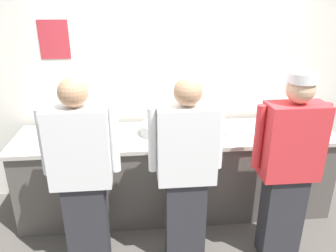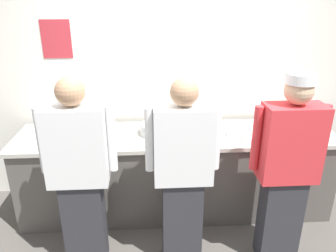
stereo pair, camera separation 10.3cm
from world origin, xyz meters
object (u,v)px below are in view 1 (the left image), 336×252
object	(u,v)px
squeeze_bottle_primary	(66,133)
ramekin_orange_sauce	(309,134)
sheet_tray	(104,134)
ramekin_green_sauce	(59,138)
chef_far_right	(289,166)
chefs_knife	(274,130)
chef_near_left	(82,175)
plate_stack_front	(251,136)
ramekin_yellow_sauce	(231,133)
deli_cup	(194,124)
mixing_bowl_steel	(158,129)
squeeze_bottle_secondary	(296,125)
chef_center	(186,171)

from	to	relation	value
squeeze_bottle_primary	ramekin_orange_sauce	distance (m)	2.39
sheet_tray	ramekin_green_sauce	size ratio (longest dim) A/B	4.36
chef_far_right	chefs_knife	bearing A→B (deg)	76.13
sheet_tray	chef_near_left	bearing A→B (deg)	-98.34
sheet_tray	plate_stack_front	bearing A→B (deg)	-8.56
ramekin_yellow_sauce	chefs_knife	xyz separation A→B (m)	(0.48, 0.06, -0.01)
ramekin_orange_sauce	squeeze_bottle_primary	bearing A→B (deg)	179.02
squeeze_bottle_primary	deli_cup	bearing A→B (deg)	11.66
mixing_bowl_steel	ramekin_yellow_sauce	xyz separation A→B (m)	(0.73, -0.09, -0.04)
ramekin_orange_sauce	squeeze_bottle_secondary	bearing A→B (deg)	144.68
chef_center	deli_cup	xyz separation A→B (m)	(0.21, 0.86, 0.07)
mixing_bowl_steel	sheet_tray	world-z (taller)	mixing_bowl_steel
ramekin_green_sauce	deli_cup	size ratio (longest dim) A/B	1.06
sheet_tray	squeeze_bottle_secondary	world-z (taller)	squeeze_bottle_secondary
sheet_tray	mixing_bowl_steel	bearing A→B (deg)	-2.53
sheet_tray	ramekin_green_sauce	bearing A→B (deg)	-169.20
plate_stack_front	ramekin_orange_sauce	distance (m)	0.60
sheet_tray	deli_cup	distance (m)	0.93
chef_far_right	ramekin_orange_sauce	distance (m)	0.76
squeeze_bottle_primary	squeeze_bottle_secondary	xyz separation A→B (m)	(2.28, 0.04, -0.01)
plate_stack_front	ramekin_orange_sauce	size ratio (longest dim) A/B	2.28
mixing_bowl_steel	squeeze_bottle_secondary	size ratio (longest dim) A/B	1.91
plate_stack_front	mixing_bowl_steel	bearing A→B (deg)	167.95
squeeze_bottle_secondary	ramekin_yellow_sauce	size ratio (longest dim) A/B	1.88
chef_far_right	ramekin_orange_sauce	size ratio (longest dim) A/B	20.11
plate_stack_front	ramekin_yellow_sauce	world-z (taller)	plate_stack_front
ramekin_orange_sauce	ramekin_yellow_sauce	xyz separation A→B (m)	(-0.78, 0.09, -0.00)
chef_far_right	deli_cup	size ratio (longest dim) A/B	18.62
chef_near_left	chefs_knife	distance (m)	1.99
squeeze_bottle_secondary	deli_cup	world-z (taller)	squeeze_bottle_secondary
chef_near_left	squeeze_bottle_secondary	size ratio (longest dim) A/B	9.02
squeeze_bottle_secondary	chefs_knife	size ratio (longest dim) A/B	0.67
squeeze_bottle_primary	ramekin_orange_sauce	bearing A→B (deg)	-0.98
ramekin_yellow_sauce	deli_cup	xyz separation A→B (m)	(-0.34, 0.21, 0.02)
chef_center	chef_far_right	size ratio (longest dim) A/B	0.98
sheet_tray	deli_cup	bearing A→B (deg)	5.81
plate_stack_front	mixing_bowl_steel	xyz separation A→B (m)	(-0.91, 0.19, 0.03)
chefs_knife	squeeze_bottle_secondary	bearing A→B (deg)	-22.54
ramekin_green_sauce	ramekin_yellow_sauce	size ratio (longest dim) A/B	0.97
chef_far_right	sheet_tray	size ratio (longest dim) A/B	4.03
sheet_tray	ramekin_yellow_sauce	world-z (taller)	ramekin_yellow_sauce
chef_near_left	ramekin_orange_sauce	xyz separation A→B (m)	(2.16, 0.55, 0.03)
chef_far_right	deli_cup	bearing A→B (deg)	125.66
plate_stack_front	mixing_bowl_steel	world-z (taller)	mixing_bowl_steel
chef_far_right	ramekin_orange_sauce	world-z (taller)	chef_far_right
sheet_tray	squeeze_bottle_primary	bearing A→B (deg)	-153.63
plate_stack_front	ramekin_green_sauce	size ratio (longest dim) A/B	1.99
squeeze_bottle_primary	ramekin_orange_sauce	size ratio (longest dim) A/B	2.56
chef_center	ramekin_green_sauce	bearing A→B (deg)	149.39
chefs_knife	plate_stack_front	bearing A→B (deg)	-150.97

